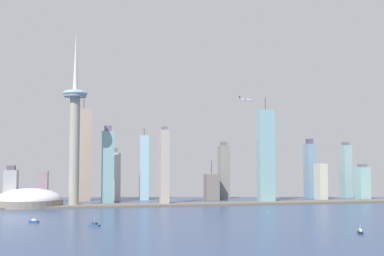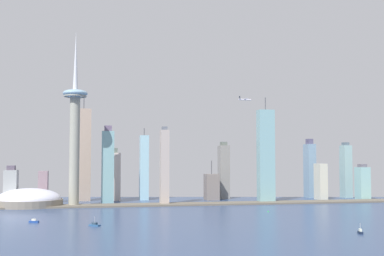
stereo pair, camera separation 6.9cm
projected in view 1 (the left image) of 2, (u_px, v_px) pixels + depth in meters
waterfront_pier at (216, 204)px, 835.65m from camera, size 809.92×44.47×2.53m
observation_tower at (75, 125)px, 811.62m from camera, size 39.58×39.58×282.22m
stadium_dome at (29, 200)px, 797.78m from camera, size 104.56×104.56×34.36m
skyscraper_0 at (224, 171)px, 958.26m from camera, size 18.21×23.79×107.17m
skyscraper_1 at (310, 170)px, 985.70m from camera, size 15.59×26.11×114.07m
skyscraper_2 at (108, 166)px, 868.16m from camera, size 20.88×21.28×132.07m
skyscraper_3 at (144, 168)px, 930.30m from camera, size 15.83×21.91×131.41m
skyscraper_4 at (83, 155)px, 908.31m from camera, size 27.26×14.41×195.30m
skyscraper_5 at (212, 187)px, 926.52m from camera, size 24.00×27.42×71.84m
skyscraper_6 at (11, 187)px, 816.16m from camera, size 20.36×26.78×64.16m
skyscraper_7 at (164, 167)px, 832.21m from camera, size 13.43×20.34×128.09m
skyscraper_8 at (113, 176)px, 916.90m from camera, size 27.43×19.89×94.60m
skyscraper_9 at (266, 156)px, 876.65m from camera, size 27.41×18.99×181.95m
skyscraper_10 at (346, 171)px, 989.48m from camera, size 16.16×22.59×107.32m
skyscraper_11 at (43, 187)px, 858.14m from camera, size 15.41×21.89×54.33m
skyscraper_12 at (321, 182)px, 935.71m from camera, size 15.04×27.60×66.27m
skyscraper_13 at (363, 183)px, 929.71m from camera, size 19.84×23.75×65.26m
boat_0 at (95, 225)px, 564.04m from camera, size 13.34×12.71×10.40m
boat_2 at (360, 232)px, 504.68m from camera, size 4.61×9.60×10.76m
boat_3 at (34, 221)px, 593.29m from camera, size 11.83×6.97×4.41m
channel_buoy_0 at (268, 211)px, 713.56m from camera, size 1.90×1.90×1.97m
airplane at (245, 99)px, 901.23m from camera, size 24.53×21.95×7.24m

